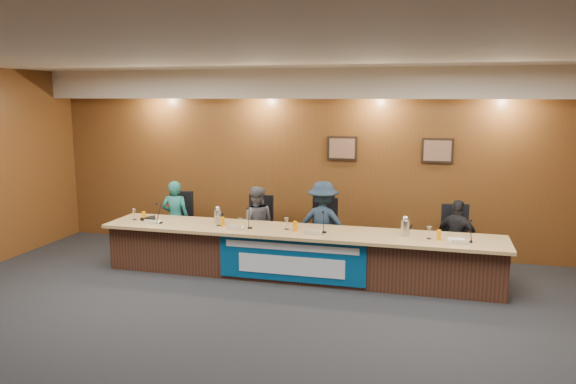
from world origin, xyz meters
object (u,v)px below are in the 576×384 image
office_chair_a (178,226)px  carafe_left (218,217)px  banner (291,260)px  panelist_a (176,218)px  panelist_c (323,224)px  office_chair_d (456,244)px  speakerphone (150,219)px  panelist_b (256,224)px  office_chair_c (324,236)px  office_chair_b (258,231)px  carafe_right (405,228)px  panelist_d (457,239)px  dais_body (298,255)px

office_chair_a → carafe_left: size_ratio=2.19×
banner → panelist_a: (-2.35, 1.06, 0.27)m
banner → panelist_c: bearing=76.3°
office_chair_d → speakerphone: bearing=179.3°
speakerphone → panelist_b: bearing=22.5°
office_chair_c → panelist_b: bearing=178.2°
office_chair_b → office_chair_a: bearing=178.2°
office_chair_c → office_chair_d: bearing=-6.8°
panelist_b → carafe_left: panelist_b is taller
carafe_left → carafe_right: bearing=-1.1°
office_chair_a → panelist_d: bearing=-9.3°
panelist_c → panelist_d: (2.09, 0.00, -0.10)m
panelist_c → office_chair_c: bearing=-88.3°
panelist_a → office_chair_b: bearing=174.8°
panelist_a → panelist_d: bearing=170.9°
banner → office_chair_b: (-0.88, 1.16, 0.10)m
panelist_a → carafe_right: bearing=161.6°
panelist_d → panelist_c: bearing=22.6°
banner → carafe_left: (-1.32, 0.47, 0.48)m
dais_body → panelist_c: size_ratio=4.29×
banner → office_chair_d: size_ratio=4.58×
dais_body → speakerphone: 2.51m
panelist_b → carafe_right: size_ratio=5.54×
dais_body → carafe_right: (1.60, 0.00, 0.51)m
panelist_c → office_chair_c: 0.24m
panelist_d → speakerphone: (-4.83, -0.66, 0.18)m
carafe_right → panelist_b: bearing=165.4°
panelist_d → carafe_left: panelist_d is taller
panelist_c → office_chair_d: size_ratio=2.92×
banner → panelist_a: panelist_a is taller
dais_body → panelist_c: (0.26, 0.65, 0.35)m
banner → panelist_b: panelist_b is taller
panelist_a → panelist_b: bearing=170.9°
office_chair_a → office_chair_d: size_ratio=1.00×
office_chair_a → carafe_left: bearing=-41.8°
panelist_d → office_chair_b: bearing=20.8°
office_chair_b → office_chair_d: size_ratio=1.00×
panelist_b → speakerphone: size_ratio=3.98×
panelist_a → carafe_left: size_ratio=5.97×
carafe_right → carafe_left: bearing=178.9°
office_chair_c → carafe_left: size_ratio=2.19×
panelist_a → carafe_left: (1.03, -0.59, 0.21)m
dais_body → office_chair_b: (-0.88, 0.75, 0.13)m
dais_body → panelist_b: (-0.88, 0.65, 0.29)m
speakerphone → office_chair_a: bearing=80.9°
office_chair_a → speakerphone: bearing=-107.2°
panelist_d → banner: bearing=46.9°
dais_body → office_chair_a: bearing=162.4°
banner → speakerphone: size_ratio=6.88×
office_chair_d → carafe_left: carafe_left is taller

